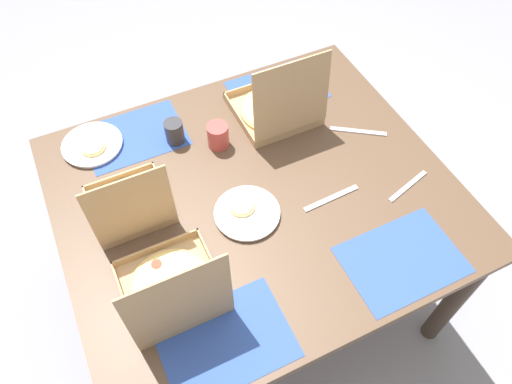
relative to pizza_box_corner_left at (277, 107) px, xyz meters
name	(u,v)px	position (x,y,z in m)	size (l,w,h in m)	color
ground_plane	(256,287)	(0.23, 0.29, -0.80)	(6.00, 6.00, 0.00)	gray
dining_table	(256,209)	(0.23, 0.29, -0.15)	(1.32, 1.16, 0.75)	#3F3328
placemat_near_left	(277,89)	(-0.07, -0.14, -0.05)	(0.36, 0.26, 0.00)	#2D4C9E
placemat_near_right	(135,136)	(0.52, -0.14, -0.05)	(0.36, 0.26, 0.00)	#2D4C9E
placemat_far_left	(402,260)	(-0.07, 0.72, -0.05)	(0.36, 0.26, 0.00)	#2D4C9E
placemat_far_right	(226,341)	(0.52, 0.72, -0.05)	(0.36, 0.26, 0.00)	#2D4C9E
pizza_box_corner_left	(277,107)	(0.00, 0.00, 0.00)	(0.29, 0.29, 0.33)	tan
pizza_box_center	(173,290)	(0.60, 0.54, 0.00)	(0.28, 0.28, 0.32)	tan
pizza_box_corner_right	(130,205)	(0.63, 0.20, -0.01)	(0.25, 0.25, 0.29)	tan
plate_near_left	(247,213)	(0.29, 0.36, -0.04)	(0.22, 0.22, 0.03)	white
plate_far_right	(92,145)	(0.68, -0.15, -0.04)	(0.22, 0.22, 0.03)	white
cup_spare	(174,132)	(0.39, -0.05, 0.00)	(0.07, 0.07, 0.09)	#333338
cup_clear_right	(218,136)	(0.26, 0.04, 0.00)	(0.08, 0.08, 0.09)	#BF4742
knife_by_far_right	(331,198)	(0.01, 0.43, -0.05)	(0.21, 0.02, 0.01)	#B7B7BC
knife_by_near_left	(358,131)	(-0.24, 0.20, -0.05)	(0.21, 0.02, 0.01)	#B7B7BC
fork_by_far_left	(408,186)	(-0.26, 0.49, -0.05)	(0.19, 0.02, 0.01)	#B7B7BC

